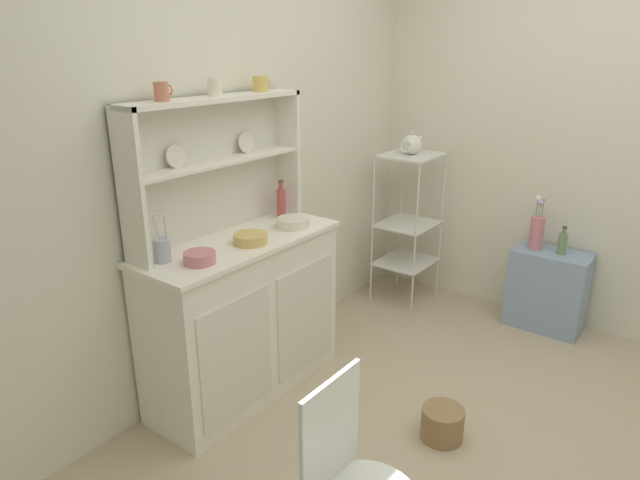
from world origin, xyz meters
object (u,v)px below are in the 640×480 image
bowl_mixing_large (200,258)px  side_shelf_blue (547,290)px  wire_chair (350,477)px  oil_bottle (562,243)px  hutch_shelf_unit (213,156)px  bakers_rack (408,213)px  cup_terracotta_0 (162,92)px  porcelain_teapot (412,144)px  utensil_jar (162,250)px  flower_vase (537,230)px  hutch_cabinet (244,315)px  floor_basket (442,423)px  jam_bottle (281,203)px

bowl_mixing_large → side_shelf_blue: bearing=-26.5°
wire_chair → oil_bottle: (2.44, 0.00, 0.10)m
hutch_shelf_unit → bakers_rack: 1.71m
cup_terracotta_0 → bowl_mixing_large: (-0.02, -0.20, -0.73)m
wire_chair → bowl_mixing_large: bearing=39.3°
cup_terracotta_0 → porcelain_teapot: 1.95m
side_shelf_blue → utensil_jar: utensil_jar is taller
side_shelf_blue → flower_vase: size_ratio=1.50×
utensil_jar → porcelain_teapot: bearing=-5.9°
side_shelf_blue → porcelain_teapot: 1.34m
hutch_cabinet → cup_terracotta_0: cup_terracotta_0 is taller
wire_chair → floor_basket: (0.97, 0.10, -0.44)m
utensil_jar → hutch_cabinet: bearing=-10.4°
wire_chair → bowl_mixing_large: (0.36, 1.09, 0.39)m
cup_terracotta_0 → bowl_mixing_large: 0.75m
flower_vase → hutch_shelf_unit: bearing=146.5°
hutch_cabinet → utensil_jar: bearing=169.6°
hutch_shelf_unit → side_shelf_blue: 2.39m
hutch_shelf_unit → utensil_jar: size_ratio=4.44×
side_shelf_blue → hutch_cabinet: bearing=147.6°
floor_basket → bakers_rack: bearing=35.7°
jam_bottle → floor_basket: bearing=-97.6°
bakers_rack → oil_bottle: (0.18, -1.03, -0.06)m
cup_terracotta_0 → hutch_cabinet: bearing=-21.5°
wire_chair → flower_vase: 2.45m
side_shelf_blue → bakers_rack: bearing=100.4°
cup_terracotta_0 → utensil_jar: cup_terracotta_0 is taller
wire_chair → cup_terracotta_0: size_ratio=10.18×
floor_basket → bowl_mixing_large: (-0.61, 0.98, 0.83)m
wire_chair → utensil_jar: bearing=45.3°
hutch_shelf_unit → jam_bottle: hutch_shelf_unit is taller
side_shelf_blue → hutch_shelf_unit: bearing=143.9°
jam_bottle → flower_vase: bearing=-39.1°
hutch_shelf_unit → bowl_mixing_large: size_ratio=7.27×
jam_bottle → utensil_jar: utensil_jar is taller
floor_basket → hutch_shelf_unit: bearing=102.5°
wire_chair → jam_bottle: jam_bottle is taller
cup_terracotta_0 → porcelain_teapot: cup_terracotta_0 is taller
hutch_shelf_unit → oil_bottle: hutch_shelf_unit is taller
side_shelf_blue → bowl_mixing_large: size_ratio=3.68×
bakers_rack → oil_bottle: bakers_rack is taller
side_shelf_blue → flower_vase: bearing=90.3°
hutch_shelf_unit → bakers_rack: bearing=-10.6°
hutch_cabinet → porcelain_teapot: (1.56, -0.13, 0.72)m
bowl_mixing_large → utensil_jar: 0.18m
hutch_cabinet → hutch_shelf_unit: bearing=90.0°
hutch_cabinet → bakers_rack: (1.57, -0.13, 0.22)m
porcelain_teapot → flower_vase: size_ratio=0.63×
porcelain_teapot → bakers_rack: bearing=0.0°
bakers_rack → flower_vase: bakers_rack is taller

